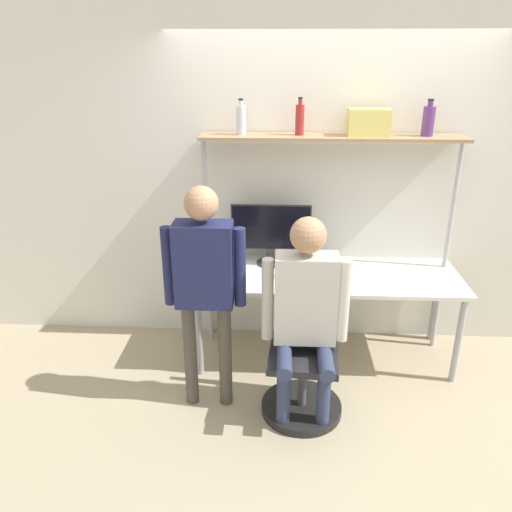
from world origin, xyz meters
name	(u,v)px	position (x,y,z in m)	size (l,w,h in m)	color
ground_plane	(325,383)	(0.00, 0.00, 0.00)	(12.00, 12.00, 0.00)	tan
wall_back	(327,185)	(0.00, 0.78, 1.35)	(8.00, 0.06, 2.70)	silver
desk	(326,282)	(0.00, 0.38, 0.68)	(2.06, 0.73, 0.74)	silver
shelf_unit	(330,164)	(0.00, 0.58, 1.56)	(1.96, 0.31, 1.78)	#997A56
monitor	(271,231)	(-0.44, 0.58, 1.02)	(0.64, 0.23, 0.50)	#333338
laptop	(308,274)	(-0.16, 0.24, 0.80)	(0.36, 0.22, 0.22)	#BCBCC1
cell_phone	(345,286)	(0.12, 0.16, 0.75)	(0.07, 0.15, 0.01)	#264C8C
office_chair	(303,373)	(-0.19, -0.29, 0.29)	(0.56, 0.56, 0.93)	black
person_seated	(306,305)	(-0.20, -0.33, 0.84)	(0.57, 0.47, 1.42)	#2D3856
person_standing	(204,274)	(-0.86, -0.26, 1.01)	(0.54, 0.22, 1.59)	#4C473D
bottle_clear	(241,119)	(-0.67, 0.58, 1.88)	(0.07, 0.07, 0.26)	silver
bottle_red	(300,119)	(-0.24, 0.58, 1.89)	(0.07, 0.07, 0.27)	maroon
bottle_purple	(428,120)	(0.69, 0.58, 1.89)	(0.09, 0.09, 0.26)	#593372
storage_box	(368,122)	(0.26, 0.58, 1.87)	(0.30, 0.18, 0.19)	#DBCC66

